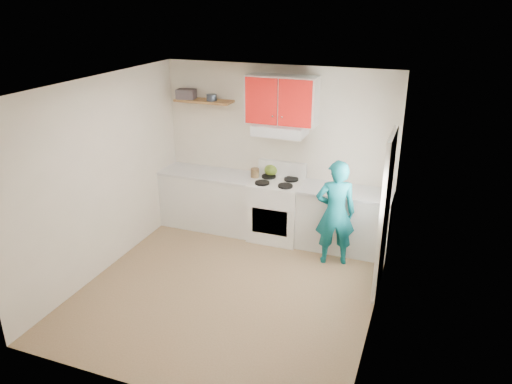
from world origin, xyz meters
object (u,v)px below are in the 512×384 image
at_px(stove, 276,210).
at_px(tin, 212,98).
at_px(kettle, 271,170).
at_px(crock, 255,173).
at_px(person, 335,213).

bearing_deg(stove, tin, 172.27).
relative_size(tin, kettle, 0.75).
xyz_separation_m(stove, crock, (-0.38, 0.08, 0.52)).
height_order(stove, crock, crock).
bearing_deg(tin, crock, -5.16).
height_order(tin, kettle, tin).
height_order(kettle, person, person).
distance_m(tin, person, 2.55).
relative_size(stove, kettle, 4.38).
xyz_separation_m(kettle, person, (1.17, -0.69, -0.25)).
distance_m(stove, tin, 1.97).
bearing_deg(kettle, tin, -161.71).
xyz_separation_m(stove, person, (0.99, -0.44, 0.30)).
relative_size(stove, crock, 5.77).
height_order(tin, person, tin).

